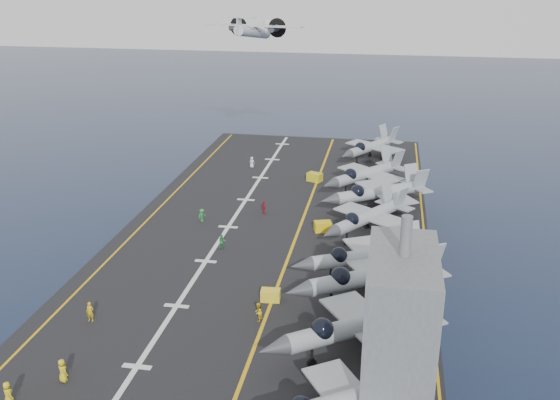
# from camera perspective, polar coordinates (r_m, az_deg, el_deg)

# --- Properties ---
(ground) EXTENTS (500.00, 500.00, 0.00)m
(ground) POSITION_cam_1_polar(r_m,az_deg,el_deg) (83.11, -0.49, -9.39)
(ground) COLOR #142135
(ground) RESTS_ON ground
(hull) EXTENTS (36.00, 90.00, 10.00)m
(hull) POSITION_cam_1_polar(r_m,az_deg,el_deg) (80.72, -0.50, -6.31)
(hull) COLOR #56595E
(hull) RESTS_ON ground
(flight_deck) EXTENTS (38.00, 92.00, 0.40)m
(flight_deck) POSITION_cam_1_polar(r_m,az_deg,el_deg) (78.50, -0.51, -2.93)
(flight_deck) COLOR black
(flight_deck) RESTS_ON hull
(foul_line) EXTENTS (0.35, 90.00, 0.02)m
(foul_line) POSITION_cam_1_polar(r_m,az_deg,el_deg) (77.96, 1.66, -2.93)
(foul_line) COLOR gold
(foul_line) RESTS_ON flight_deck
(landing_centerline) EXTENTS (0.50, 90.00, 0.02)m
(landing_centerline) POSITION_cam_1_polar(r_m,az_deg,el_deg) (79.66, -4.76, -2.47)
(landing_centerline) COLOR silver
(landing_centerline) RESTS_ON flight_deck
(deck_edge_port) EXTENTS (0.25, 90.00, 0.02)m
(deck_edge_port) POSITION_cam_1_polar(r_m,az_deg,el_deg) (83.01, -12.13, -1.90)
(deck_edge_port) COLOR gold
(deck_edge_port) RESTS_ON flight_deck
(deck_edge_stbd) EXTENTS (0.25, 90.00, 0.02)m
(deck_edge_stbd) POSITION_cam_1_polar(r_m,az_deg,el_deg) (77.45, 13.09, -3.66)
(deck_edge_stbd) COLOR gold
(deck_edge_stbd) RESTS_ON flight_deck
(island_superstructure) EXTENTS (5.00, 10.00, 15.00)m
(island_superstructure) POSITION_cam_1_polar(r_m,az_deg,el_deg) (47.13, 10.93, -9.93)
(island_superstructure) COLOR #56595E
(island_superstructure) RESTS_ON flight_deck
(fighter_jet_1) EXTENTS (19.65, 18.29, 5.68)m
(fighter_jet_1) POSITION_cam_1_polar(r_m,az_deg,el_deg) (54.04, 7.32, -11.18)
(fighter_jet_1) COLOR gray
(fighter_jet_1) RESTS_ON flight_deck
(fighter_jet_2) EXTENTS (19.84, 18.10, 5.73)m
(fighter_jet_2) POSITION_cam_1_polar(r_m,az_deg,el_deg) (62.10, 8.56, -6.74)
(fighter_jet_2) COLOR gray
(fighter_jet_2) RESTS_ON flight_deck
(fighter_jet_3) EXTENTS (18.12, 15.85, 5.27)m
(fighter_jet_3) POSITION_cam_1_polar(r_m,az_deg,el_deg) (66.49, 8.11, -5.01)
(fighter_jet_3) COLOR gray
(fighter_jet_3) RESTS_ON flight_deck
(fighter_jet_4) EXTENTS (16.47, 17.70, 5.11)m
(fighter_jet_4) POSITION_cam_1_polar(r_m,az_deg,el_deg) (76.98, 8.09, -1.41)
(fighter_jet_4) COLOR #919BA1
(fighter_jet_4) RESTS_ON flight_deck
(fighter_jet_5) EXTENTS (18.87, 17.37, 5.45)m
(fighter_jet_5) POSITION_cam_1_polar(r_m,az_deg,el_deg) (85.01, 9.13, 0.81)
(fighter_jet_5) COLOR #959EA3
(fighter_jet_5) RESTS_ON flight_deck
(fighter_jet_6) EXTENTS (17.89, 18.53, 5.39)m
(fighter_jet_6) POSITION_cam_1_polar(r_m,az_deg,el_deg) (92.46, 7.93, 2.48)
(fighter_jet_6) COLOR #959DA3
(fighter_jet_6) RESTS_ON flight_deck
(fighter_jet_8) EXTENTS (16.00, 17.50, 5.06)m
(fighter_jet_8) POSITION_cam_1_polar(r_m,az_deg,el_deg) (107.34, 8.34, 4.93)
(fighter_jet_8) COLOR #959BA5
(fighter_jet_8) RESTS_ON flight_deck
(tow_cart_a) EXTENTS (1.99, 1.38, 1.14)m
(tow_cart_a) POSITION_cam_1_polar(r_m,az_deg,el_deg) (62.49, -0.88, -8.69)
(tow_cart_a) COLOR yellow
(tow_cart_a) RESTS_ON flight_deck
(tow_cart_b) EXTENTS (2.39, 1.92, 1.25)m
(tow_cart_b) POSITION_cam_1_polar(r_m,az_deg,el_deg) (78.18, 3.93, -2.42)
(tow_cart_b) COLOR gold
(tow_cart_b) RESTS_ON flight_deck
(tow_cart_c) EXTENTS (2.55, 2.14, 1.30)m
(tow_cart_c) POSITION_cam_1_polar(r_m,az_deg,el_deg) (96.25, 3.18, 2.11)
(tow_cart_c) COLOR gold
(tow_cart_c) RESTS_ON flight_deck
(crew_0) EXTENTS (1.44, 1.27, 2.00)m
(crew_0) POSITION_cam_1_polar(r_m,az_deg,el_deg) (53.20, -23.63, -15.92)
(crew_0) COLOR gold
(crew_0) RESTS_ON flight_deck
(crew_1) EXTENTS (1.17, 0.78, 1.94)m
(crew_1) POSITION_cam_1_polar(r_m,az_deg,el_deg) (61.56, -16.97, -9.75)
(crew_1) COLOR gold
(crew_1) RESTS_ON flight_deck
(crew_2) EXTENTS (1.27, 1.09, 1.78)m
(crew_2) POSITION_cam_1_polar(r_m,az_deg,el_deg) (73.44, -5.33, -3.82)
(crew_2) COLOR #248E3B
(crew_2) RESTS_ON flight_deck
(crew_3) EXTENTS (1.17, 1.26, 1.74)m
(crew_3) POSITION_cam_1_polar(r_m,az_deg,el_deg) (81.38, -7.14, -1.40)
(crew_3) COLOR #268C33
(crew_3) RESTS_ON flight_deck
(crew_4) EXTENTS (1.19, 1.36, 1.90)m
(crew_4) POSITION_cam_1_polar(r_m,az_deg,el_deg) (83.18, -1.49, -0.68)
(crew_4) COLOR #A61829
(crew_4) RESTS_ON flight_deck
(crew_5) EXTENTS (1.20, 0.91, 1.80)m
(crew_5) POSITION_cam_1_polar(r_m,az_deg,el_deg) (102.78, -2.59, 3.48)
(crew_5) COLOR white
(crew_5) RESTS_ON flight_deck
(crew_7) EXTENTS (0.88, 1.19, 1.84)m
(crew_7) POSITION_cam_1_polar(r_m,az_deg,el_deg) (59.04, -2.00, -10.20)
(crew_7) COLOR yellow
(crew_7) RESTS_ON flight_deck
(transport_plane) EXTENTS (24.06, 18.79, 5.08)m
(transport_plane) POSITION_cam_1_polar(r_m,az_deg,el_deg) (132.00, -2.49, 15.10)
(transport_plane) COLOR silver
(crew_8) EXTENTS (1.44, 1.27, 2.00)m
(crew_8) POSITION_cam_1_polar(r_m,az_deg,el_deg) (54.22, -19.27, -14.50)
(crew_8) COLOR gold
(crew_8) RESTS_ON flight_deck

